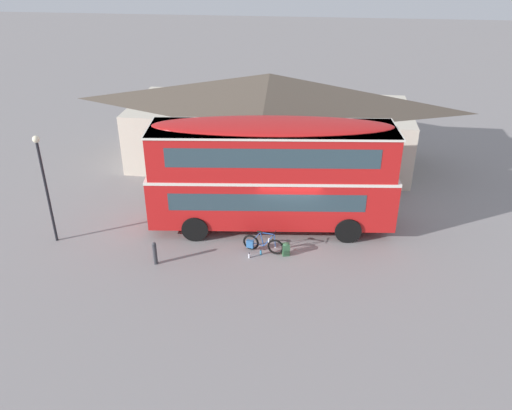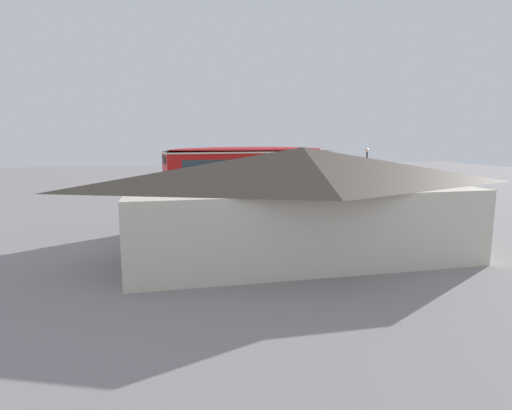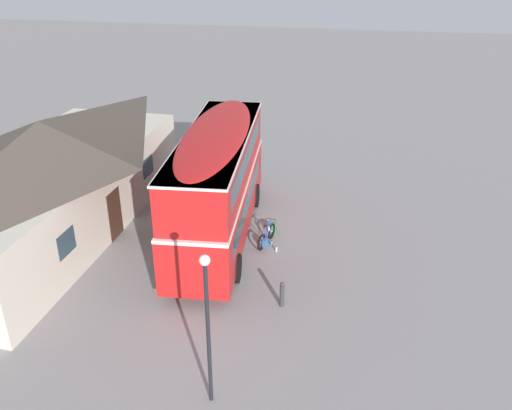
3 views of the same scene
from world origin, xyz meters
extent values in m
plane|color=gray|center=(0.00, 0.00, 0.00)|extent=(120.00, 120.00, 0.00)
cylinder|color=black|center=(2.20, 2.00, 0.55)|extent=(1.12, 0.38, 1.10)
cylinder|color=black|center=(2.41, -0.37, 0.55)|extent=(1.12, 0.38, 1.10)
cylinder|color=black|center=(-4.09, 1.43, 0.55)|extent=(1.12, 0.38, 1.10)
cylinder|color=black|center=(-3.88, -0.94, 0.55)|extent=(1.12, 0.38, 1.10)
cube|color=red|center=(-0.84, 0.53, 1.52)|extent=(10.37, 3.41, 2.10)
cube|color=white|center=(-0.84, 0.53, 2.60)|extent=(10.39, 3.43, 0.12)
cube|color=red|center=(-0.84, 0.53, 3.58)|extent=(10.06, 3.34, 1.90)
ellipsoid|color=red|center=(-0.84, 0.53, 4.61)|extent=(9.85, 3.27, 0.36)
cube|color=#2D424C|center=(4.21, 0.99, 1.77)|extent=(0.25, 2.05, 0.90)
cube|color=black|center=(4.08, 0.98, 4.10)|extent=(0.18, 1.37, 0.44)
cube|color=#2D424C|center=(-0.93, -0.72, 1.82)|extent=(7.92, 0.76, 0.76)
cube|color=#2D424C|center=(-0.73, -0.68, 3.73)|extent=(8.32, 0.80, 0.80)
cube|color=#2D424C|center=(-1.15, 1.75, 1.82)|extent=(7.92, 0.76, 0.76)
cube|color=#2D424C|center=(-0.95, 1.74, 3.73)|extent=(8.32, 0.80, 0.80)
cube|color=white|center=(-0.84, 0.53, 4.49)|extent=(10.17, 3.42, 0.08)
torus|color=black|center=(-0.48, -1.65, 0.34)|extent=(0.68, 0.23, 0.68)
torus|color=black|center=(-1.49, -1.41, 0.34)|extent=(0.68, 0.23, 0.68)
cylinder|color=#B2B2B7|center=(-0.48, -1.65, 0.34)|extent=(0.07, 0.11, 0.05)
cylinder|color=#B2B2B7|center=(-1.49, -1.41, 0.34)|extent=(0.07, 0.11, 0.05)
cylinder|color=#234C99|center=(-0.75, -1.59, 0.59)|extent=(0.46, 0.14, 0.64)
cylinder|color=#234C99|center=(-0.82, -1.57, 0.89)|extent=(0.57, 0.17, 0.06)
cylinder|color=#234C99|center=(-1.03, -1.52, 0.58)|extent=(0.18, 0.07, 0.61)
cylinder|color=#234C99|center=(-1.23, -1.48, 0.31)|extent=(0.53, 0.15, 0.09)
cylinder|color=#234C99|center=(-1.29, -1.46, 0.61)|extent=(0.41, 0.12, 0.56)
cylinder|color=#234C99|center=(-0.51, -1.64, 0.62)|extent=(0.10, 0.05, 0.57)
cylinder|color=black|center=(-0.54, -1.64, 0.95)|extent=(0.13, 0.45, 0.03)
ellipsoid|color=black|center=(-1.12, -1.50, 0.91)|extent=(0.28, 0.16, 0.06)
cube|color=#2D609E|center=(-1.51, -1.57, 0.36)|extent=(0.30, 0.20, 0.32)
cylinder|color=silver|center=(-0.75, -1.59, 0.59)|extent=(0.07, 0.07, 0.18)
cube|color=#386642|center=(-0.06, -1.65, 0.25)|extent=(0.35, 0.32, 0.50)
ellipsoid|color=#386642|center=(-0.06, -1.65, 0.50)|extent=(0.33, 0.31, 0.10)
cube|color=#27472E|center=(-0.03, -1.79, 0.17)|extent=(0.21, 0.09, 0.17)
cylinder|color=black|center=(-0.02, -1.50, 0.25)|extent=(0.04, 0.04, 0.40)
cylinder|color=black|center=(-0.18, -1.54, 0.25)|extent=(0.04, 0.04, 0.40)
cylinder|color=#338CBF|center=(-1.05, -1.75, 0.10)|extent=(0.07, 0.07, 0.20)
cylinder|color=black|center=(-1.05, -1.75, 0.22)|extent=(0.04, 0.04, 0.03)
cylinder|color=silver|center=(-1.49, -2.04, 0.10)|extent=(0.08, 0.08, 0.20)
cylinder|color=black|center=(-1.49, -2.04, 0.22)|extent=(0.05, 0.05, 0.03)
cube|color=beige|center=(-1.58, 7.65, 1.59)|extent=(14.82, 5.93, 3.18)
pyramid|color=#4C4238|center=(-1.58, 7.65, 4.04)|extent=(15.23, 6.33, 1.72)
cube|color=#3D2319|center=(-1.62, 4.80, 1.05)|extent=(1.10, 0.06, 2.10)
cube|color=#2D424C|center=(-5.31, 4.86, 1.75)|extent=(1.10, 0.06, 0.90)
cube|color=#2D424C|center=(2.06, 4.74, 1.75)|extent=(1.10, 0.06, 0.90)
cylinder|color=black|center=(-9.64, -1.61, 2.19)|extent=(0.11, 0.11, 4.37)
sphere|color=#F2E5BF|center=(-9.64, -1.61, 4.49)|extent=(0.28, 0.28, 0.28)
cylinder|color=#333338|center=(-5.05, -2.83, 0.42)|extent=(0.16, 0.16, 0.85)
sphere|color=#333338|center=(-5.05, -2.83, 0.89)|extent=(0.16, 0.16, 0.16)
camera|label=1|loc=(0.69, -19.26, 11.65)|focal=36.87mm
camera|label=2|loc=(4.61, 24.68, 5.27)|focal=29.29mm
camera|label=3|loc=(-20.24, -5.04, 11.40)|focal=38.16mm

